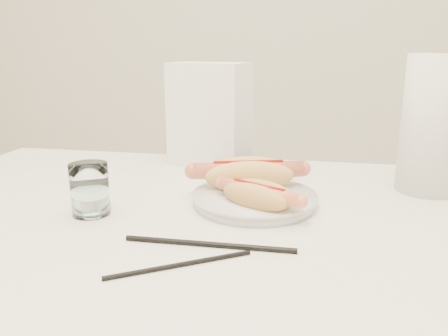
% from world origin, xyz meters
% --- Properties ---
extents(table, '(1.20, 0.80, 0.75)m').
position_xyz_m(table, '(0.00, 0.00, 0.69)').
color(table, white).
rests_on(table, ground).
extents(plate, '(0.24, 0.24, 0.02)m').
position_xyz_m(plate, '(0.09, 0.06, 0.76)').
color(plate, silver).
rests_on(plate, table).
extents(hotdog_left, '(0.20, 0.12, 0.06)m').
position_xyz_m(hotdog_left, '(0.07, 0.10, 0.79)').
color(hotdog_left, '#E8B25D').
rests_on(hotdog_left, plate).
extents(hotdog_right, '(0.14, 0.11, 0.04)m').
position_xyz_m(hotdog_right, '(0.10, 0.01, 0.79)').
color(hotdog_right, '#E2A558').
rests_on(hotdog_right, plate).
extents(water_glass, '(0.06, 0.06, 0.09)m').
position_xyz_m(water_glass, '(-0.17, -0.03, 0.79)').
color(water_glass, white).
rests_on(water_glass, table).
extents(chopstick_near, '(0.24, 0.01, 0.01)m').
position_xyz_m(chopstick_near, '(0.04, -0.12, 0.75)').
color(chopstick_near, black).
rests_on(chopstick_near, table).
extents(chopstick_far, '(0.16, 0.11, 0.01)m').
position_xyz_m(chopstick_far, '(0.02, -0.18, 0.75)').
color(chopstick_far, black).
rests_on(chopstick_far, table).
extents(napkin_box, '(0.20, 0.14, 0.23)m').
position_xyz_m(napkin_box, '(-0.05, 0.32, 0.87)').
color(napkin_box, white).
rests_on(napkin_box, table).
extents(navy_napkin, '(0.21, 0.21, 0.01)m').
position_xyz_m(navy_napkin, '(0.06, 0.27, 0.75)').
color(navy_napkin, '#131138').
rests_on(navy_napkin, table).
extents(paper_towel_roll, '(0.14, 0.14, 0.26)m').
position_xyz_m(paper_towel_roll, '(0.40, 0.21, 0.88)').
color(paper_towel_roll, silver).
rests_on(paper_towel_roll, table).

